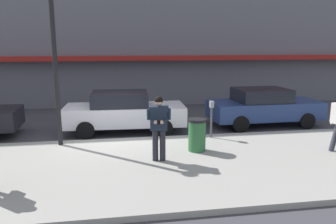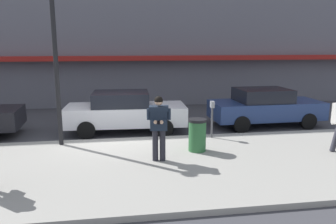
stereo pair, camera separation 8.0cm
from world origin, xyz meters
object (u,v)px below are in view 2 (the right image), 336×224
Objects in this scene: parking_meter at (212,114)px; trash_bin at (197,135)px; man_texting_on_phone at (159,121)px; parked_sedan_mid at (125,111)px; parked_sedan_far at (265,107)px; street_lamp_post at (55,49)px.

trash_bin is at bearing -122.17° from parking_meter.
parking_meter is at bearing 44.12° from man_texting_on_phone.
parked_sedan_mid is 3.60× the size of parking_meter.
parked_sedan_far is 4.85m from trash_bin.
parking_meter is 1.30× the size of trash_bin.
street_lamp_post reaches higher than man_texting_on_phone.
street_lamp_post is (-7.79, -1.93, 2.35)m from parked_sedan_far.
parked_sedan_mid is at bearing 123.66° from trash_bin.
street_lamp_post reaches higher than parked_sedan_mid.
street_lamp_post reaches higher than trash_bin.
parked_sedan_mid is 3.75m from trash_bin.
street_lamp_post is at bearing -138.54° from parked_sedan_mid.
parked_sedan_far is (5.71, 0.09, 0.00)m from parked_sedan_mid.
man_texting_on_phone is (0.83, -3.81, 0.46)m from parked_sedan_mid.
trash_bin is (2.08, -3.12, -0.16)m from parked_sedan_mid.
parked_sedan_far is 2.52× the size of man_texting_on_phone.
man_texting_on_phone is 0.37× the size of street_lamp_post.
parked_sedan_mid is at bearing 41.46° from street_lamp_post.
street_lamp_post is at bearing 145.98° from man_texting_on_phone.
parking_meter is (-2.80, -1.88, 0.18)m from parked_sedan_far.
parking_meter is at bearing -146.05° from parked_sedan_far.
man_texting_on_phone reaches higher than trash_bin.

